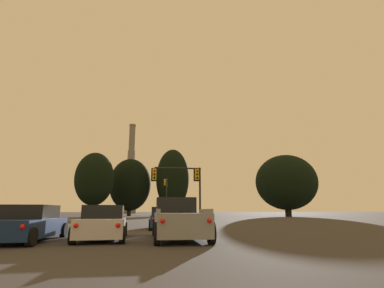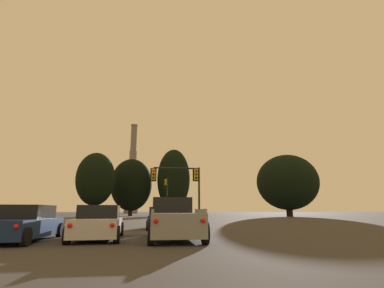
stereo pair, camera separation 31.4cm
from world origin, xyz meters
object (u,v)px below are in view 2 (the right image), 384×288
at_px(pickup_truck_right_lane_second, 173,220).
at_px(hatchback_right_lane_front, 161,219).
at_px(traffic_light_overhead_right, 183,180).
at_px(traffic_light_far_right, 166,192).
at_px(smokestack, 132,177).
at_px(sedan_left_lane_second, 24,224).
at_px(sedan_center_lane_second, 99,223).

xyz_separation_m(pickup_truck_right_lane_second, hatchback_right_lane_front, (-0.10, 7.11, -0.14)).
bearing_deg(hatchback_right_lane_front, pickup_truck_right_lane_second, -87.32).
xyz_separation_m(pickup_truck_right_lane_second, traffic_light_overhead_right, (2.30, 14.27, 3.17)).
bearing_deg(traffic_light_far_right, smokestack, 96.31).
height_order(sedan_left_lane_second, traffic_light_overhead_right, traffic_light_overhead_right).
bearing_deg(traffic_light_overhead_right, pickup_truck_right_lane_second, -99.16).
height_order(sedan_center_lane_second, smokestack, smokestack).
height_order(sedan_center_lane_second, sedan_left_lane_second, same).
xyz_separation_m(pickup_truck_right_lane_second, traffic_light_far_right, (2.78, 39.07, 3.60)).
height_order(pickup_truck_right_lane_second, traffic_light_overhead_right, traffic_light_overhead_right).
bearing_deg(traffic_light_far_right, sedan_left_lane_second, -102.75).
height_order(traffic_light_overhead_right, traffic_light_far_right, traffic_light_far_right).
bearing_deg(traffic_light_overhead_right, hatchback_right_lane_front, -108.56).
xyz_separation_m(hatchback_right_lane_front, traffic_light_overhead_right, (2.40, 7.16, 3.31)).
bearing_deg(sedan_center_lane_second, traffic_light_far_right, 79.99).
relative_size(sedan_left_lane_second, traffic_light_overhead_right, 0.91).
distance_m(sedan_left_lane_second, traffic_light_overhead_right, 17.03).
bearing_deg(traffic_light_far_right, hatchback_right_lane_front, -95.15).
bearing_deg(pickup_truck_right_lane_second, traffic_light_far_right, 87.79).
relative_size(hatchback_right_lane_front, traffic_light_overhead_right, 0.79).
bearing_deg(traffic_light_overhead_right, sedan_left_lane_second, -120.19).
height_order(pickup_truck_right_lane_second, smokestack, smokestack).
xyz_separation_m(sedan_left_lane_second, traffic_light_far_right, (8.88, 39.24, 3.73)).
xyz_separation_m(sedan_center_lane_second, hatchback_right_lane_front, (3.12, 6.88, -0.00)).
xyz_separation_m(sedan_center_lane_second, traffic_light_overhead_right, (5.52, 14.04, 3.31)).
bearing_deg(sedan_left_lane_second, traffic_light_overhead_right, 62.42).
relative_size(pickup_truck_right_lane_second, traffic_light_overhead_right, 1.06).
distance_m(traffic_light_far_right, smokestack, 78.68).
distance_m(pickup_truck_right_lane_second, traffic_light_overhead_right, 14.80).
bearing_deg(pickup_truck_right_lane_second, sedan_left_lane_second, -176.57).
xyz_separation_m(sedan_center_lane_second, sedan_left_lane_second, (-2.88, -0.40, 0.00)).
distance_m(hatchback_right_lane_front, traffic_light_overhead_right, 8.25).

